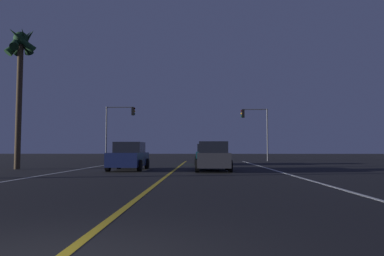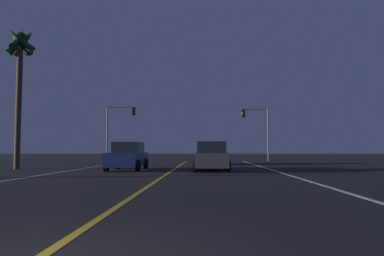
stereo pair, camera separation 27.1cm
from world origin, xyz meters
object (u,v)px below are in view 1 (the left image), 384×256
(car_lead_same_lane, at_px, (213,157))
(car_oncoming, at_px, (129,157))
(car_ahead_far, at_px, (207,155))
(palm_tree_left_mid, at_px, (21,55))
(traffic_light_near_left, at_px, (120,121))
(traffic_light_near_right, at_px, (255,122))

(car_lead_same_lane, bearing_deg, car_oncoming, 81.97)
(car_ahead_far, xyz_separation_m, palm_tree_left_mid, (-12.16, -7.39, 6.56))
(car_oncoming, relative_size, palm_tree_left_mid, 0.46)
(car_lead_same_lane, relative_size, traffic_light_near_left, 0.72)
(car_oncoming, height_order, traffic_light_near_right, traffic_light_near_right)
(car_oncoming, xyz_separation_m, traffic_light_near_left, (-4.61, 17.17, 3.58))
(car_oncoming, height_order, car_lead_same_lane, same)
(traffic_light_near_right, bearing_deg, car_lead_same_lane, 73.87)
(car_lead_same_lane, height_order, palm_tree_left_mid, palm_tree_left_mid)
(car_lead_same_lane, bearing_deg, traffic_light_near_left, 28.39)
(car_lead_same_lane, xyz_separation_m, traffic_light_near_left, (-9.66, 17.88, 3.58))
(car_ahead_far, xyz_separation_m, traffic_light_near_left, (-9.47, 8.87, 3.58))
(car_ahead_far, distance_m, car_oncoming, 9.62)
(car_ahead_far, distance_m, traffic_light_near_left, 13.46)
(car_ahead_far, height_order, car_lead_same_lane, same)
(car_ahead_far, relative_size, car_lead_same_lane, 1.00)
(car_oncoming, distance_m, traffic_light_near_right, 20.27)
(traffic_light_near_right, height_order, traffic_light_near_left, traffic_light_near_left)
(traffic_light_near_right, bearing_deg, car_ahead_far, 58.84)
(car_ahead_far, distance_m, palm_tree_left_mid, 15.67)
(palm_tree_left_mid, bearing_deg, traffic_light_near_right, 42.86)
(car_lead_same_lane, distance_m, palm_tree_left_mid, 14.08)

